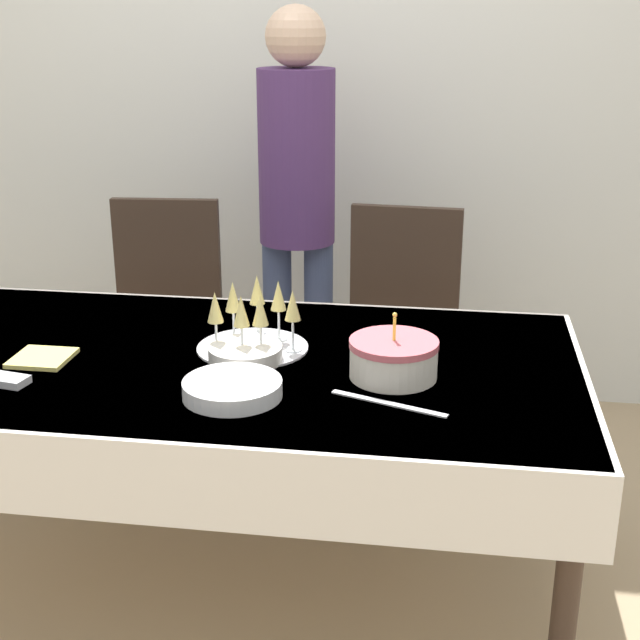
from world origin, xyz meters
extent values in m
plane|color=tan|center=(0.00, 0.00, 0.00)|extent=(12.00, 12.00, 0.00)
cube|color=silver|center=(0.00, 1.52, 1.35)|extent=(8.00, 0.05, 2.70)
cube|color=silver|center=(0.00, 0.00, 0.71)|extent=(1.92, 0.99, 0.03)
cube|color=silver|center=(0.00, 0.00, 0.62)|extent=(1.95, 1.02, 0.21)
cylinder|color=#38281E|center=(0.90, -0.43, 0.35)|extent=(0.06, 0.06, 0.69)
cylinder|color=#38281E|center=(-0.90, 0.43, 0.35)|extent=(0.06, 0.06, 0.69)
cylinder|color=#38281E|center=(0.90, 0.43, 0.35)|extent=(0.06, 0.06, 0.69)
cube|color=#38281E|center=(-0.43, 0.74, 0.43)|extent=(0.46, 0.46, 0.04)
cube|color=#38281E|center=(-0.45, 0.94, 0.70)|extent=(0.40, 0.07, 0.50)
cylinder|color=#38281E|center=(-0.24, 0.58, 0.21)|extent=(0.04, 0.04, 0.41)
cylinder|color=#38281E|center=(-0.60, 0.55, 0.21)|extent=(0.04, 0.04, 0.41)
cylinder|color=#38281E|center=(-0.27, 0.94, 0.21)|extent=(0.04, 0.04, 0.41)
cylinder|color=#38281E|center=(-0.63, 0.91, 0.21)|extent=(0.04, 0.04, 0.41)
cube|color=#38281E|center=(0.43, 0.74, 0.43)|extent=(0.45, 0.45, 0.04)
cube|color=#38281E|center=(0.44, 0.94, 0.70)|extent=(0.40, 0.06, 0.50)
cylinder|color=#38281E|center=(0.60, 0.55, 0.21)|extent=(0.04, 0.04, 0.41)
cylinder|color=#38281E|center=(0.24, 0.58, 0.21)|extent=(0.04, 0.04, 0.41)
cylinder|color=#38281E|center=(0.62, 0.91, 0.21)|extent=(0.04, 0.04, 0.41)
cylinder|color=#38281E|center=(0.26, 0.94, 0.21)|extent=(0.04, 0.04, 0.41)
cylinder|color=silver|center=(0.47, -0.06, 0.77)|extent=(0.22, 0.22, 0.08)
cylinder|color=#D15B66|center=(0.47, -0.06, 0.82)|extent=(0.23, 0.23, 0.02)
cylinder|color=yellow|center=(0.47, -0.06, 0.86)|extent=(0.01, 0.01, 0.06)
sphere|color=#F9CC4C|center=(0.47, -0.06, 0.89)|extent=(0.01, 0.01, 0.01)
cylinder|color=silver|center=(0.07, 0.08, 0.73)|extent=(0.31, 0.31, 0.01)
cylinder|color=silver|center=(0.19, 0.07, 0.73)|extent=(0.05, 0.05, 0.00)
cylinder|color=silver|center=(0.19, 0.07, 0.78)|extent=(0.01, 0.01, 0.08)
cone|color=#E0CC72|center=(0.19, 0.07, 0.86)|extent=(0.04, 0.04, 0.08)
cylinder|color=silver|center=(0.13, 0.15, 0.73)|extent=(0.05, 0.05, 0.00)
cylinder|color=silver|center=(0.13, 0.15, 0.78)|extent=(0.01, 0.01, 0.08)
cone|color=#E0CC72|center=(0.13, 0.15, 0.86)|extent=(0.04, 0.04, 0.08)
cylinder|color=silver|center=(0.06, 0.19, 0.73)|extent=(0.05, 0.05, 0.00)
cylinder|color=silver|center=(0.06, 0.19, 0.78)|extent=(0.01, 0.01, 0.08)
cone|color=#E0CC72|center=(0.06, 0.19, 0.86)|extent=(0.04, 0.04, 0.08)
cylinder|color=silver|center=(0.01, 0.12, 0.73)|extent=(0.05, 0.05, 0.00)
cylinder|color=silver|center=(0.01, 0.12, 0.78)|extent=(0.01, 0.01, 0.08)
cone|color=#E0CC72|center=(0.01, 0.12, 0.86)|extent=(0.04, 0.04, 0.08)
cylinder|color=silver|center=(-0.01, 0.02, 0.73)|extent=(0.05, 0.05, 0.00)
cylinder|color=silver|center=(-0.01, 0.02, 0.78)|extent=(0.01, 0.01, 0.08)
cone|color=#E0CC72|center=(-0.01, 0.02, 0.86)|extent=(0.04, 0.04, 0.08)
cylinder|color=silver|center=(0.06, 0.00, 0.73)|extent=(0.05, 0.05, 0.00)
cylinder|color=silver|center=(0.06, 0.00, 0.78)|extent=(0.01, 0.01, 0.08)
cone|color=#E0CC72|center=(0.06, 0.00, 0.86)|extent=(0.04, 0.04, 0.08)
cylinder|color=silver|center=(0.11, 0.02, 0.73)|extent=(0.05, 0.05, 0.00)
cylinder|color=silver|center=(0.11, 0.02, 0.78)|extent=(0.01, 0.01, 0.08)
cone|color=#E0CC72|center=(0.11, 0.02, 0.86)|extent=(0.04, 0.04, 0.08)
cylinder|color=white|center=(0.09, -0.24, 0.73)|extent=(0.24, 0.24, 0.01)
cylinder|color=white|center=(0.09, -0.24, 0.74)|extent=(0.24, 0.24, 0.01)
cylinder|color=white|center=(0.09, -0.24, 0.74)|extent=(0.24, 0.24, 0.01)
cylinder|color=white|center=(0.09, -0.24, 0.75)|extent=(0.24, 0.24, 0.01)
cylinder|color=white|center=(0.09, -0.24, 0.76)|extent=(0.24, 0.24, 0.01)
cylinder|color=white|center=(0.09, -0.24, 0.76)|extent=(0.24, 0.24, 0.01)
cylinder|color=silver|center=(0.07, -0.01, 0.73)|extent=(0.20, 0.20, 0.01)
cylinder|color=silver|center=(0.07, -0.01, 0.74)|extent=(0.20, 0.20, 0.01)
cylinder|color=silver|center=(0.07, -0.01, 0.74)|extent=(0.20, 0.20, 0.01)
cylinder|color=silver|center=(0.07, -0.01, 0.75)|extent=(0.20, 0.20, 0.01)
cylinder|color=silver|center=(0.07, -0.01, 0.76)|extent=(0.20, 0.20, 0.01)
cylinder|color=silver|center=(0.07, -0.01, 0.76)|extent=(0.20, 0.20, 0.01)
cube|color=silver|center=(0.47, -0.23, 0.73)|extent=(0.29, 0.12, 0.00)
cube|color=#E0D166|center=(-0.47, -0.09, 0.73)|extent=(0.15, 0.15, 0.01)
cylinder|color=#3F4C72|center=(-0.05, 1.02, 0.40)|extent=(0.11, 0.11, 0.79)
cylinder|color=#3F4C72|center=(0.11, 1.02, 0.40)|extent=(0.11, 0.11, 0.79)
cylinder|color=#4C2D60|center=(0.03, 1.02, 1.10)|extent=(0.28, 0.28, 0.63)
sphere|color=#D8B293|center=(0.03, 1.02, 1.53)|extent=(0.21, 0.21, 0.21)
camera|label=1|loc=(0.60, -2.18, 1.63)|focal=50.00mm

